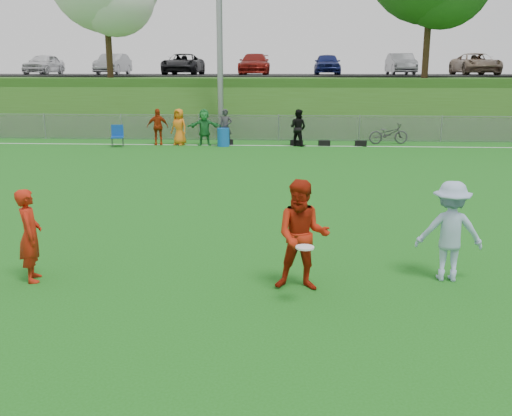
# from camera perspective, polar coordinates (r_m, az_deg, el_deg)

# --- Properties ---
(ground) EXTENTS (120.00, 120.00, 0.00)m
(ground) POSITION_cam_1_polar(r_m,az_deg,el_deg) (9.34, -0.92, -8.34)
(ground) COLOR #185A13
(ground) RESTS_ON ground
(sideline_far) EXTENTS (60.00, 0.10, 0.01)m
(sideline_far) POSITION_cam_1_polar(r_m,az_deg,el_deg) (26.87, 2.15, 6.25)
(sideline_far) COLOR white
(sideline_far) RESTS_ON ground
(fence) EXTENTS (58.00, 0.06, 1.30)m
(fence) POSITION_cam_1_polar(r_m,az_deg,el_deg) (28.78, 2.27, 8.04)
(fence) COLOR gray
(fence) RESTS_ON ground
(light_pole) EXTENTS (1.20, 0.40, 12.15)m
(light_pole) POSITION_cam_1_polar(r_m,az_deg,el_deg) (29.83, -3.70, 19.88)
(light_pole) COLOR gray
(light_pole) RESTS_ON ground
(berm) EXTENTS (120.00, 18.00, 3.00)m
(berm) POSITION_cam_1_polar(r_m,az_deg,el_deg) (39.68, 2.70, 10.84)
(berm) COLOR #2A5116
(berm) RESTS_ON ground
(parking_lot) EXTENTS (120.00, 12.00, 0.10)m
(parking_lot) POSITION_cam_1_polar(r_m,az_deg,el_deg) (41.63, 2.77, 13.11)
(parking_lot) COLOR black
(parking_lot) RESTS_ON berm
(car_row) EXTENTS (32.04, 5.18, 1.44)m
(car_row) POSITION_cam_1_polar(r_m,az_deg,el_deg) (40.67, 1.06, 14.20)
(car_row) COLOR silver
(car_row) RESTS_ON parking_lot
(spectator_row) EXTENTS (7.65, 0.95, 1.69)m
(spectator_row) POSITION_cam_1_polar(r_m,az_deg,el_deg) (27.01, -4.21, 8.06)
(spectator_row) COLOR #A22C0B
(spectator_row) RESTS_ON ground
(gear_bags) EXTENTS (6.89, 0.51, 0.26)m
(gear_bags) POSITION_cam_1_polar(r_m,az_deg,el_deg) (26.94, 4.60, 6.51)
(gear_bags) COLOR black
(gear_bags) RESTS_ON ground
(player_red_left) EXTENTS (0.56, 0.68, 1.59)m
(player_red_left) POSITION_cam_1_polar(r_m,az_deg,el_deg) (10.30, -21.66, -2.56)
(player_red_left) COLOR #AB1C0B
(player_red_left) RESTS_ON ground
(player_red_center) EXTENTS (0.92, 0.74, 1.82)m
(player_red_center) POSITION_cam_1_polar(r_m,az_deg,el_deg) (9.19, 4.67, -2.76)
(player_red_center) COLOR #A41E0B
(player_red_center) RESTS_ON ground
(player_blue) EXTENTS (1.15, 0.71, 1.71)m
(player_blue) POSITION_cam_1_polar(r_m,az_deg,el_deg) (10.14, 18.81, -2.20)
(player_blue) COLOR #96ACD0
(player_blue) RESTS_ON ground
(frisbee) EXTENTS (0.28, 0.28, 0.03)m
(frisbee) POSITION_cam_1_polar(r_m,az_deg,el_deg) (8.51, 4.91, -3.95)
(frisbee) COLOR white
(frisbee) RESTS_ON ground
(recycling_bin) EXTENTS (0.64, 0.64, 0.84)m
(recycling_bin) POSITION_cam_1_polar(r_m,az_deg,el_deg) (26.67, -3.28, 7.08)
(recycling_bin) COLOR #1055B0
(recycling_bin) RESTS_ON ground
(camp_chair) EXTENTS (0.66, 0.67, 0.99)m
(camp_chair) POSITION_cam_1_polar(r_m,az_deg,el_deg) (27.27, -13.68, 6.59)
(camp_chair) COLOR #0D3B92
(camp_chair) RESTS_ON ground
(bicycle) EXTENTS (1.94, 0.90, 0.98)m
(bicycle) POSITION_cam_1_polar(r_m,az_deg,el_deg) (28.17, 13.11, 7.25)
(bicycle) COLOR #2F3032
(bicycle) RESTS_ON ground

